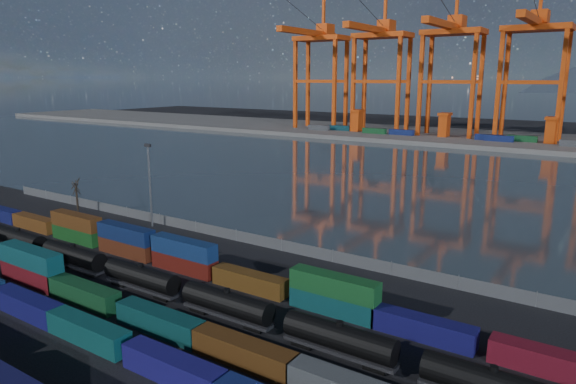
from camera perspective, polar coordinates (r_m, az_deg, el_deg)
The scene contains 12 objects.
ground at distance 69.20m, azimuth -14.23°, elevation -12.70°, with size 700.00×700.00×0.00m, color black.
harbor_water at distance 156.44m, azimuth 15.39°, elevation 1.42°, with size 700.00×700.00×0.00m, color #2D3A41.
far_quay at distance 257.21m, azimuth 22.89°, elevation 5.34°, with size 700.00×70.00×2.00m, color #514F4C.
container_row_mid at distance 66.11m, azimuth -16.60°, elevation -12.39°, with size 142.34×2.51×5.34m.
container_row_north at distance 81.74m, azimuth -12.24°, elevation -7.10°, with size 140.38×2.41×5.13m.
tanker_string at distance 64.71m, azimuth -6.76°, elevation -12.26°, with size 137.08×2.81×4.02m.
waterfront_fence at distance 88.46m, azimuth -0.72°, elevation -5.93°, with size 160.12×0.12×2.20m.
bare_tree at distance 121.95m, azimuth -22.43°, elevation -0.33°, with size 2.01×2.06×7.75m.
yard_light_mast at distance 104.38m, azimuth -15.11°, elevation 1.21°, with size 1.60×0.40×16.60m.
gantry_cranes at distance 250.85m, azimuth 21.70°, elevation 15.09°, with size 202.45×52.71×71.38m.
quay_containers at distance 245.15m, azimuth 19.75°, elevation 5.82°, with size 172.58×10.99×2.60m.
straddle_carriers at distance 247.26m, azimuth 22.00°, elevation 6.75°, with size 140.00×7.00×11.10m.
Camera 1 is at (47.33, -41.24, 29.12)m, focal length 32.00 mm.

